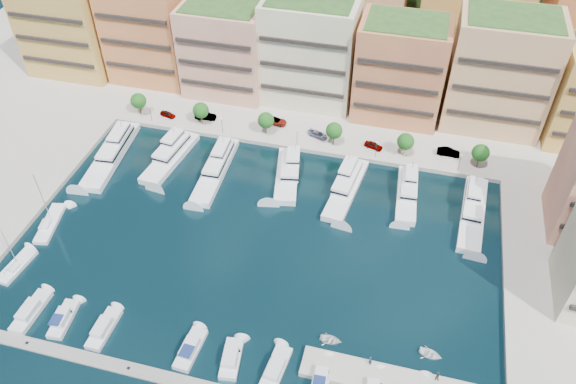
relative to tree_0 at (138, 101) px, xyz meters
name	(u,v)px	position (x,y,z in m)	size (l,w,h in m)	color
ground	(258,245)	(40.00, -33.50, -4.74)	(400.00, 400.00, 0.00)	black
north_quay	(324,80)	(40.00, 28.50, -4.74)	(220.00, 64.00, 2.00)	#9E998E
hillside	(354,6)	(40.00, 76.50, -4.74)	(240.00, 40.00, 58.00)	#253C18
south_pontoon	(183,383)	(37.00, -63.50, -4.74)	(72.00, 2.20, 0.35)	gray
apartment_0	(69,25)	(-26.00, 16.49, 8.57)	(22.00, 16.50, 24.80)	gold
apartment_1	(149,28)	(-4.00, 18.49, 9.57)	(20.00, 16.50, 26.80)	#D18245
apartment_2	(225,49)	(17.00, 16.49, 7.57)	(20.00, 15.50, 22.80)	#ECAA84
apartment_3	(310,50)	(38.00, 18.49, 9.07)	(22.00, 16.50, 25.80)	#F6E8BE
apartment_4	(400,69)	(60.00, 16.49, 8.07)	(20.00, 15.50, 23.80)	#D1844E
apartment_5	(500,72)	(82.00, 18.49, 9.57)	(22.00, 16.50, 26.80)	tan
backblock_2	(355,6)	(45.00, 40.50, 11.26)	(26.00, 18.00, 30.00)	tan
backblock_3	(471,19)	(75.00, 40.50, 11.26)	(26.00, 18.00, 30.00)	gold
tree_0	(138,101)	(0.00, 0.00, 0.00)	(3.80, 3.80, 5.65)	#473323
tree_1	(201,110)	(16.00, 0.00, 0.00)	(3.80, 3.80, 5.65)	#473323
tree_2	(266,120)	(32.00, 0.00, 0.00)	(3.80, 3.80, 5.65)	#473323
tree_3	(334,131)	(48.00, 0.00, 0.00)	(3.80, 3.80, 5.65)	#473323
tree_4	(406,141)	(64.00, 0.00, 0.00)	(3.80, 3.80, 5.65)	#473323
tree_5	(481,153)	(80.00, 0.00, 0.00)	(3.80, 3.80, 5.65)	#473323
lamppost_0	(150,112)	(4.00, -2.30, -0.92)	(0.30, 0.30, 4.20)	black
lamppost_1	(222,123)	(22.00, -2.30, -0.92)	(0.30, 0.30, 4.20)	black
lamppost_2	(297,134)	(40.00, -2.30, -0.92)	(0.30, 0.30, 4.20)	black
lamppost_3	(376,147)	(58.00, -2.30, -0.92)	(0.30, 0.30, 4.20)	black
lamppost_4	(460,160)	(76.00, -2.30, -0.92)	(0.30, 0.30, 4.20)	black
yacht_0	(113,151)	(0.38, -15.37, -3.53)	(7.17, 24.10, 7.30)	white
yacht_1	(171,155)	(13.67, -13.24, -3.65)	(7.04, 19.41, 7.30)	white
yacht_2	(217,166)	(24.96, -14.60, -3.53)	(5.25, 22.20, 7.30)	white
yacht_3	(288,172)	(40.50, -12.46, -3.53)	(7.82, 17.93, 7.30)	white
yacht_4	(347,186)	(53.58, -13.68, -3.65)	(6.83, 20.33, 7.30)	white
yacht_5	(407,191)	(66.09, -12.18, -3.53)	(5.01, 16.98, 7.30)	white
yacht_6	(473,209)	(79.43, -14.33, -3.53)	(5.78, 21.70, 7.30)	white
cruiser_0	(31,312)	(7.24, -58.10, -4.20)	(2.95, 8.86, 2.55)	silver
cruiser_1	(63,319)	(13.42, -58.10, -4.17)	(3.42, 7.82, 2.66)	silver
cruiser_2	(104,329)	(20.89, -58.09, -4.20)	(2.76, 8.11, 2.55)	silver
cruiser_4	(190,349)	(36.18, -58.10, -4.17)	(3.18, 7.91, 2.66)	silver
cruiser_5	(231,359)	(43.08, -58.08, -4.20)	(3.76, 7.45, 2.55)	silver
cruiser_6	(275,370)	(50.31, -58.09, -4.20)	(3.65, 8.56, 2.55)	silver
cruiser_7	(321,380)	(57.55, -58.10, -4.17)	(3.07, 7.85, 2.66)	silver
sailboat_0	(17,267)	(-1.18, -49.86, -4.43)	(3.64, 8.68, 13.20)	white
sailboat_1	(50,224)	(-1.31, -38.63, -4.44)	(4.93, 11.13, 13.20)	white
tender_0	(331,340)	(57.61, -50.63, -4.37)	(2.57, 3.60, 0.74)	silver
tender_2	(430,354)	(73.49, -49.21, -4.36)	(2.64, 3.69, 0.77)	white
car_0	(168,114)	(6.88, 0.62, -3.08)	(1.58, 3.92, 1.33)	gray
car_1	(205,116)	(16.13, 2.01, -2.90)	(1.78, 5.12, 1.69)	gray
car_2	(276,121)	(33.08, 4.42, -2.99)	(2.49, 5.41, 1.50)	gray
car_3	(318,134)	(44.01, 1.74, -3.07)	(1.89, 4.64, 1.35)	gray
car_4	(373,145)	(57.11, 0.82, -3.02)	(1.70, 4.23, 1.44)	gray
car_5	(448,152)	(73.69, 2.44, -2.92)	(1.75, 5.01, 1.65)	gray
person_0	(370,361)	(64.35, -53.72, -2.76)	(0.71, 0.47, 1.96)	#25324A
person_1	(437,376)	(74.52, -53.74, -2.79)	(0.92, 0.72, 1.90)	#48352B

